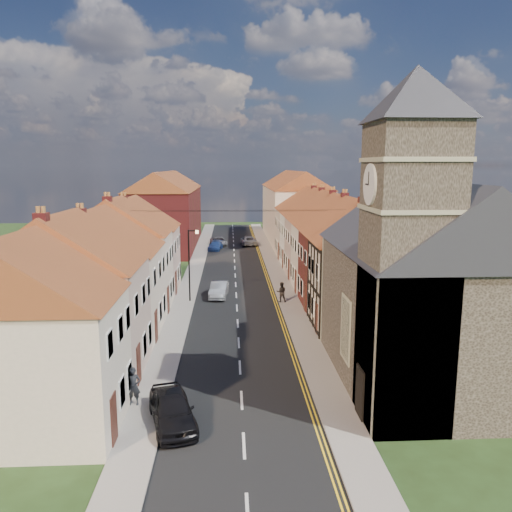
# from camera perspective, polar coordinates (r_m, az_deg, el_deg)

# --- Properties ---
(ground) EXTENTS (160.00, 160.00, 0.00)m
(ground) POSITION_cam_1_polar(r_m,az_deg,el_deg) (23.51, -1.53, -18.34)
(ground) COLOR #29491F
(ground) RESTS_ON ground
(road) EXTENTS (7.00, 90.00, 0.02)m
(road) POSITION_cam_1_polar(r_m,az_deg,el_deg) (51.87, -2.39, -2.24)
(road) COLOR black
(road) RESTS_ON ground
(pavement_left) EXTENTS (1.80, 90.00, 0.12)m
(pavement_left) POSITION_cam_1_polar(r_m,az_deg,el_deg) (52.00, -7.25, -2.23)
(pavement_left) COLOR #A29A93
(pavement_left) RESTS_ON ground
(pavement_right) EXTENTS (1.80, 90.00, 0.12)m
(pavement_right) POSITION_cam_1_polar(r_m,az_deg,el_deg) (52.08, 2.46, -2.14)
(pavement_right) COLOR #A29A93
(pavement_right) RESTS_ON ground
(church) EXTENTS (11.25, 14.25, 15.20)m
(church) POSITION_cam_1_polar(r_m,az_deg,el_deg) (26.45, 18.93, -2.02)
(church) COLOR #2A241D
(church) RESTS_ON ground
(cottage_r_tudor) EXTENTS (8.30, 5.20, 9.00)m
(cottage_r_tudor) POSITION_cam_1_polar(r_m,az_deg,el_deg) (35.38, 13.06, -1.05)
(cottage_r_tudor) COLOR beige
(cottage_r_tudor) RESTS_ON ground
(cottage_r_white_near) EXTENTS (8.30, 6.00, 9.00)m
(cottage_r_white_near) POSITION_cam_1_polar(r_m,az_deg,el_deg) (40.51, 11.02, 0.46)
(cottage_r_white_near) COLOR maroon
(cottage_r_white_near) RESTS_ON ground
(cottage_r_cream_mid) EXTENTS (8.30, 5.20, 9.00)m
(cottage_r_cream_mid) POSITION_cam_1_polar(r_m,az_deg,el_deg) (45.70, 9.41, 1.62)
(cottage_r_cream_mid) COLOR beige
(cottage_r_cream_mid) RESTS_ON ground
(cottage_r_pink) EXTENTS (8.30, 6.00, 9.00)m
(cottage_r_pink) POSITION_cam_1_polar(r_m,az_deg,el_deg) (50.94, 8.12, 2.53)
(cottage_r_pink) COLOR #C1A698
(cottage_r_pink) RESTS_ON ground
(cottage_r_white_far) EXTENTS (8.30, 5.20, 9.00)m
(cottage_r_white_far) POSITION_cam_1_polar(r_m,az_deg,el_deg) (56.20, 7.07, 3.28)
(cottage_r_white_far) COLOR white
(cottage_r_white_far) RESTS_ON ground
(cottage_r_cream_far) EXTENTS (8.30, 6.00, 9.00)m
(cottage_r_cream_far) POSITION_cam_1_polar(r_m,az_deg,el_deg) (61.49, 6.20, 3.90)
(cottage_r_cream_far) COLOR beige
(cottage_r_cream_far) RESTS_ON ground
(cottage_l_brick_near) EXTENTS (8.30, 5.70, 8.80)m
(cottage_l_brick_near) POSITION_cam_1_polar(r_m,az_deg,el_deg) (23.25, -25.39, -7.97)
(cottage_l_brick_near) COLOR beige
(cottage_l_brick_near) RESTS_ON ground
(cottage_l_cream) EXTENTS (8.30, 6.30, 9.10)m
(cottage_l_cream) POSITION_cam_1_polar(r_m,az_deg,el_deg) (28.43, -21.02, -4.12)
(cottage_l_cream) COLOR #C1A698
(cottage_l_cream) RESTS_ON ground
(cottage_l_white) EXTENTS (8.30, 6.90, 8.80)m
(cottage_l_white) POSITION_cam_1_polar(r_m,az_deg,el_deg) (34.45, -17.77, -1.75)
(cottage_l_white) COLOR beige
(cottage_l_white) RESTS_ON ground
(cottage_l_brick_mid) EXTENTS (8.30, 5.70, 9.10)m
(cottage_l_brick_mid) POSITION_cam_1_polar(r_m,az_deg,el_deg) (40.24, -15.61, 0.27)
(cottage_l_brick_mid) COLOR beige
(cottage_l_brick_mid) RESTS_ON ground
(cottage_l_pink) EXTENTS (8.30, 6.30, 8.80)m
(cottage_l_pink) POSITION_cam_1_polar(r_m,az_deg,el_deg) (45.86, -14.05, 1.34)
(cottage_l_pink) COLOR #C1A698
(cottage_l_pink) RESTS_ON ground
(block_right_far) EXTENTS (8.30, 24.20, 10.50)m
(block_right_far) POSITION_cam_1_polar(r_m,az_deg,el_deg) (76.49, 4.39, 5.79)
(block_right_far) COLOR beige
(block_right_far) RESTS_ON ground
(block_left_far) EXTENTS (8.30, 24.20, 10.50)m
(block_left_far) POSITION_cam_1_polar(r_m,az_deg,el_deg) (71.43, -10.12, 5.34)
(block_left_far) COLOR maroon
(block_left_far) RESTS_ON ground
(lamppost) EXTENTS (0.88, 0.15, 6.00)m
(lamppost) POSITION_cam_1_polar(r_m,az_deg,el_deg) (41.49, -7.54, -0.53)
(lamppost) COLOR black
(lamppost) RESTS_ON pavement_left
(car_near) EXTENTS (2.82, 4.68, 1.49)m
(car_near) POSITION_cam_1_polar(r_m,az_deg,el_deg) (23.16, -9.57, -16.87)
(car_near) COLOR black
(car_near) RESTS_ON ground
(car_mid) EXTENTS (1.74, 4.12, 1.32)m
(car_mid) POSITION_cam_1_polar(r_m,az_deg,el_deg) (43.53, -4.25, -3.83)
(car_mid) COLOR #9B9EA3
(car_mid) RESTS_ON ground
(car_far) EXTENTS (2.15, 4.13, 1.14)m
(car_far) POSITION_cam_1_polar(r_m,az_deg,el_deg) (67.58, -4.66, 1.16)
(car_far) COLOR navy
(car_far) RESTS_ON ground
(car_distant) EXTENTS (2.71, 4.59, 1.20)m
(car_distant) POSITION_cam_1_polar(r_m,az_deg,el_deg) (71.45, -4.30, 1.68)
(car_distant) COLOR #A0A3A8
(car_distant) RESTS_ON ground
(pedestrian_left) EXTENTS (0.67, 0.44, 1.83)m
(pedestrian_left) POSITION_cam_1_polar(r_m,az_deg,el_deg) (24.92, -13.83, -14.26)
(pedestrian_left) COLOR #212327
(pedestrian_left) RESTS_ON pavement_left
(pedestrian_right) EXTENTS (0.82, 0.65, 1.68)m
(pedestrian_right) POSITION_cam_1_polar(r_m,az_deg,el_deg) (41.38, 2.91, -4.14)
(pedestrian_right) COLOR black
(pedestrian_right) RESTS_ON pavement_right
(car_distant_b) EXTENTS (2.47, 4.84, 1.31)m
(car_distant_b) POSITION_cam_1_polar(r_m,az_deg,el_deg) (71.47, -0.86, 1.76)
(car_distant_b) COLOR #999BA0
(car_distant_b) RESTS_ON ground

